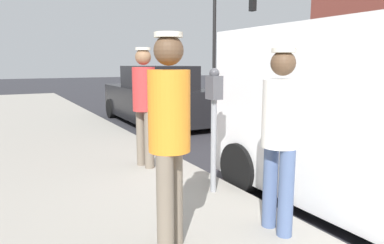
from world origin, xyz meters
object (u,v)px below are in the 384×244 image
at_px(pedestrian_in_white, 280,130).
at_px(traffic_light_corner, 229,25).
at_px(pedestrian_in_red, 144,99).
at_px(parked_sedan_behind, 157,98).
at_px(pedestrian_in_orange, 169,129).
at_px(parking_meter_near, 214,109).

distance_m(pedestrian_in_white, traffic_light_corner, 14.47).
xyz_separation_m(pedestrian_in_red, parked_sedan_behind, (-2.05, -4.37, -0.45)).
distance_m(pedestrian_in_orange, pedestrian_in_white, 1.05).
relative_size(parked_sedan_behind, traffic_light_corner, 0.85).
xyz_separation_m(parking_meter_near, traffic_light_corner, (-7.66, -10.85, 2.34)).
bearing_deg(traffic_light_corner, parked_sedan_behind, 40.37).
xyz_separation_m(pedestrian_in_white, pedestrian_in_red, (0.31, -2.60, 0.06)).
xyz_separation_m(pedestrian_in_orange, pedestrian_in_white, (-1.04, 0.15, -0.07)).
distance_m(parked_sedan_behind, traffic_light_corner, 8.28).
bearing_deg(traffic_light_corner, pedestrian_in_white, 57.43).
relative_size(pedestrian_in_orange, parked_sedan_behind, 0.41).
bearing_deg(pedestrian_in_orange, parking_meter_near, -136.22).
height_order(parked_sedan_behind, traffic_light_corner, traffic_light_corner).
bearing_deg(pedestrian_in_white, parking_meter_near, -91.22).
relative_size(parking_meter_near, pedestrian_in_red, 0.84).
height_order(parking_meter_near, pedestrian_in_red, pedestrian_in_red).
bearing_deg(pedestrian_in_red, pedestrian_in_white, 96.88).
bearing_deg(parked_sedan_behind, pedestrian_in_orange, 67.82).
relative_size(parking_meter_near, parked_sedan_behind, 0.34).
height_order(parking_meter_near, traffic_light_corner, traffic_light_corner).
relative_size(pedestrian_in_red, parked_sedan_behind, 0.41).
relative_size(parking_meter_near, traffic_light_corner, 0.29).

